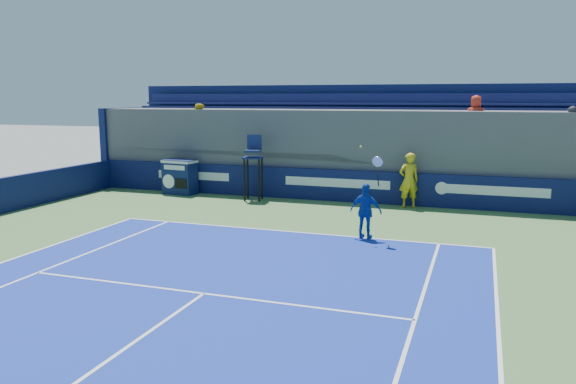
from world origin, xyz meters
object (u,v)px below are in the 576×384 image
(ball_person, at_px, (409,180))
(match_clock, at_px, (180,176))
(tennis_player, at_px, (366,211))
(umpire_chair, at_px, (253,160))

(ball_person, relative_size, match_clock, 1.39)
(ball_person, distance_m, match_clock, 9.06)
(ball_person, xyz_separation_m, tennis_player, (-0.54, -4.90, -0.20))
(match_clock, bearing_deg, ball_person, 0.96)
(ball_person, distance_m, umpire_chair, 5.78)
(ball_person, relative_size, tennis_player, 0.76)
(ball_person, height_order, umpire_chair, umpire_chair)
(match_clock, bearing_deg, umpire_chair, -4.69)
(match_clock, height_order, umpire_chair, umpire_chair)
(umpire_chair, distance_m, tennis_player, 6.90)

